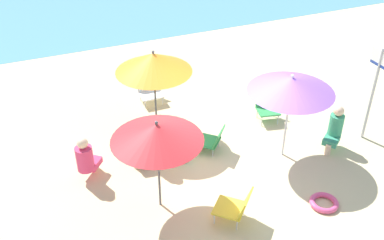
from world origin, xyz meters
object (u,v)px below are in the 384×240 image
Objects in this scene: beach_chair_a at (149,89)px; person_b at (335,128)px; person_a at (150,144)px; person_c at (86,158)px; beach_bag at (183,153)px; umbrella_red at (157,132)px; beach_chair_c at (236,206)px; umbrella_purple at (291,85)px; beach_chair_b at (267,106)px; swim_ring at (324,203)px; warning_sign at (375,82)px; beach_chair_d at (212,139)px; umbrella_orange at (154,63)px.

beach_chair_a is 4.35m from person_b.
person_c is at bearing 3.07° from person_a.
beach_chair_a reaches higher than beach_bag.
umbrella_red is 2.83× the size of beach_chair_a.
beach_bag is at bearing -52.49° from person_b.
person_c reaches higher than beach_chair_c.
umbrella_purple is 1.86m from beach_chair_b.
beach_chair_c is 2.59× the size of beach_bag.
beach_chair_b reaches higher than swim_ring.
person_b is 1.19m from warning_sign.
beach_chair_b is at bearing 16.89° from beach_bag.
person_a is (-2.58, 0.69, -1.12)m from umbrella_purple.
warning_sign reaches higher than person_b.
beach_chair_d is at bearing 3.52° from beach_bag.
beach_chair_d is 0.73× the size of person_c.
beach_chair_b is (2.19, -1.76, 0.03)m from beach_chair_a.
beach_bag is at bearing 162.51° from umbrella_purple.
umbrella_red reaches higher than beach_bag.
beach_chair_b is (3.13, 1.75, -1.22)m from umbrella_red.
person_a is at bearing 138.04° from swim_ring.
umbrella_red is 1.83× the size of person_b.
beach_chair_c is at bearing 119.35° from person_a.
beach_chair_c is at bearing 171.21° from swim_ring.
warning_sign reaches higher than beach_chair_d.
beach_chair_d is at bearing 164.55° from warning_sign.
person_c is (-2.08, 2.04, 0.16)m from beach_chair_c.
warning_sign is 2.77m from swim_ring.
swim_ring is at bearing 11.83° from person_b.
umbrella_orange reaches higher than beach_chair_b.
person_c reaches higher than beach_chair_d.
umbrella_orange is 2.28m from umbrella_red.
umbrella_orange is 3.34m from beach_chair_c.
umbrella_red is at bearing -170.88° from umbrella_purple.
beach_chair_a is 2.81m from beach_chair_b.
umbrella_red is 1.90m from person_c.
beach_chair_b is at bearing -115.13° from beach_chair_d.
beach_bag is (-0.21, 1.91, -0.18)m from beach_chair_c.
umbrella_red is at bearing 79.23° from beach_chair_d.
beach_chair_a is at bearing -33.92° from beach_chair_d.
beach_chair_c is 1.48× the size of swim_ring.
beach_chair_c is (1.05, -0.85, -1.23)m from umbrella_red.
person_b is (1.07, -0.17, -1.13)m from umbrella_purple.
person_c reaches higher than beach_chair_b.
beach_chair_b is at bearing 135.50° from warning_sign.
person_a is at bearing 167.94° from warning_sign.
beach_chair_c reaches higher than beach_bag.
person_c is 3.26× the size of beach_bag.
person_b is (2.79, 1.13, 0.16)m from beach_chair_c.
beach_chair_b is 0.64× the size of person_a.
person_a is at bearing -66.16° from beach_chair_b.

